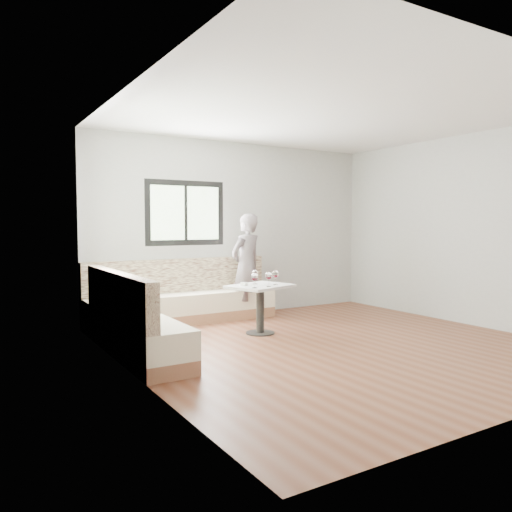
% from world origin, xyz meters
% --- Properties ---
extents(room, '(5.01, 5.01, 2.81)m').
position_xyz_m(room, '(-0.08, 0.08, 1.41)').
color(room, brown).
rests_on(room, ground).
extents(banquette, '(2.90, 2.80, 0.95)m').
position_xyz_m(banquette, '(-1.59, 1.63, 0.33)').
color(banquette, '#8F5E43').
rests_on(banquette, ground).
extents(table, '(0.95, 0.84, 0.66)m').
position_xyz_m(table, '(-0.46, 1.02, 0.50)').
color(table, black).
rests_on(table, ground).
extents(person, '(0.69, 0.56, 1.64)m').
position_xyz_m(person, '(-0.07, 2.06, 0.82)').
color(person, slate).
rests_on(person, ground).
extents(olive_ramekin, '(0.10, 0.10, 0.04)m').
position_xyz_m(olive_ramekin, '(-0.67, 1.08, 0.68)').
color(olive_ramekin, white).
rests_on(olive_ramekin, table).
extents(wine_glass_a, '(0.09, 0.09, 0.20)m').
position_xyz_m(wine_glass_a, '(-0.69, 0.79, 0.80)').
color(wine_glass_a, white).
rests_on(wine_glass_a, table).
extents(wine_glass_b, '(0.09, 0.09, 0.20)m').
position_xyz_m(wine_glass_b, '(-0.46, 0.81, 0.80)').
color(wine_glass_b, white).
rests_on(wine_glass_b, table).
extents(wine_glass_c, '(0.09, 0.09, 0.20)m').
position_xyz_m(wine_glass_c, '(-0.25, 0.96, 0.80)').
color(wine_glass_c, white).
rests_on(wine_glass_c, table).
extents(wine_glass_d, '(0.09, 0.09, 0.20)m').
position_xyz_m(wine_glass_d, '(-0.47, 1.14, 0.80)').
color(wine_glass_d, white).
rests_on(wine_glass_d, table).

